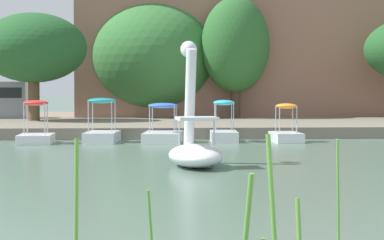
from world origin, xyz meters
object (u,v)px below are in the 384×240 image
Objects in this scene: swan_boat at (195,144)px; pedal_boat_red at (36,131)px; pedal_boat_cyan at (224,129)px; tree_broadleaf_left at (33,48)px; pedal_boat_orange at (286,131)px; pedal_boat_teal at (102,129)px; tree_willow_near_path at (153,57)px; tree_broadleaf_right at (236,45)px; pedal_boat_blue at (163,131)px.

swan_boat reaches higher than pedal_boat_red.
tree_broadleaf_left is (-8.35, 8.43, 3.49)m from pedal_boat_cyan.
pedal_boat_teal is (-6.79, 0.27, 0.09)m from pedal_boat_orange.
swan_boat is at bearing -71.25° from pedal_boat_teal.
pedal_boat_cyan is at bearing -45.29° from tree_broadleaf_left.
tree_willow_near_path reaches higher than pedal_boat_cyan.
pedal_boat_teal is at bearing -119.55° from tree_broadleaf_right.
pedal_boat_red is 14.95m from tree_willow_near_path.
tree_broadleaf_right is at bearing 60.45° from pedal_boat_teal.
pedal_boat_blue is 14.02m from tree_willow_near_path.
tree_broadleaf_left is (-6.68, 16.80, 3.41)m from swan_boat.
pedal_boat_orange is 12.22m from tree_broadleaf_right.
pedal_boat_orange is 6.80m from pedal_boat_teal.
pedal_boat_orange is 0.95× the size of pedal_boat_cyan.
tree_broadleaf_right is at bearing 80.47° from pedal_boat_cyan.
tree_broadleaf_right is at bearing 91.96° from pedal_boat_orange.
pedal_boat_red reaches higher than pedal_boat_blue.
pedal_boat_blue is at bearing -176.35° from pedal_boat_cyan.
pedal_boat_cyan is 14.09m from tree_willow_near_path.
pedal_boat_teal is 0.31× the size of tree_broadleaf_left.
pedal_boat_cyan is at bearing 0.09° from pedal_boat_teal.
tree_broadleaf_left is (-6.09, 8.58, 3.55)m from pedal_boat_blue.
tree_broadleaf_right reaches higher than tree_broadleaf_left.
pedal_boat_teal is at bearing 108.75° from swan_boat.
pedal_boat_teal is at bearing -65.51° from tree_broadleaf_left.
pedal_boat_blue is at bearing -88.94° from tree_willow_near_path.
tree_willow_near_path is at bearing 81.58° from pedal_boat_teal.
swan_boat is at bearing -87.78° from tree_willow_near_path.
tree_willow_near_path reaches higher than pedal_boat_red.
swan_boat is at bearing -68.31° from tree_broadleaf_left.
pedal_boat_cyan is 0.81× the size of pedal_boat_blue.
pedal_boat_teal reaches higher than pedal_boat_blue.
tree_broadleaf_right is at bearing 53.37° from pedal_boat_red.
tree_broadleaf_left is 0.72× the size of tree_willow_near_path.
tree_broadleaf_right is (6.40, 11.29, 3.86)m from pedal_boat_teal.
pedal_boat_cyan is 2.27m from pedal_boat_blue.
swan_boat is 9.01m from pedal_boat_orange.
pedal_boat_cyan is at bearing 3.86° from pedal_boat_red.
swan_boat is 0.43× the size of tree_broadleaf_left.
swan_boat is 1.32× the size of pedal_boat_blue.
pedal_boat_cyan is 0.86× the size of pedal_boat_teal.
tree_willow_near_path is at bearing 91.06° from pedal_boat_blue.
swan_boat is 9.45m from pedal_boat_red.
pedal_boat_blue is at bearing -54.63° from tree_broadleaf_left.
pedal_boat_blue is (-2.26, -0.14, -0.06)m from pedal_boat_cyan.
pedal_boat_red is at bearing 123.15° from swan_boat.
tree_broadleaf_left is (-3.84, 8.44, 3.49)m from pedal_boat_teal.
tree_broadleaf_right reaches higher than pedal_boat_teal.
swan_boat is 0.49× the size of tree_broadleaf_right.
swan_boat is at bearing -116.05° from pedal_boat_orange.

